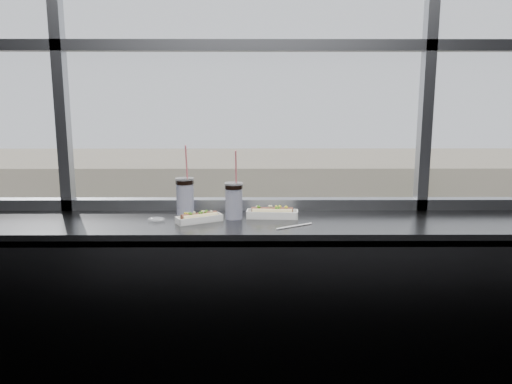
{
  "coord_description": "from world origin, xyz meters",
  "views": [
    {
      "loc": [
        0.05,
        -1.28,
        1.72
      ],
      "look_at": [
        0.06,
        1.23,
        1.25
      ],
      "focal_mm": 35.0,
      "sensor_mm": 36.0,
      "label": 1
    }
  ],
  "objects_px": {
    "tree_right": "(423,241)",
    "wrapper": "(156,219)",
    "pedestrian_c": "(357,282)",
    "tree_center": "(249,248)",
    "car_far_b": "(305,305)",
    "pedestrian_a": "(190,275)",
    "car_far_a": "(100,305)",
    "soda_cup_left": "(185,194)",
    "pedestrian_b": "(229,273)",
    "hotdog_tray_left": "(199,218)",
    "hotdog_tray_right": "(272,213)",
    "pedestrian_d": "(395,275)",
    "soda_cup_right": "(234,199)",
    "loose_straw": "(294,226)",
    "tree_left": "(96,251)"
  },
  "relations": [
    {
      "from": "soda_cup_right",
      "to": "pedestrian_c",
      "type": "distance_m",
      "value": 30.93
    },
    {
      "from": "hotdog_tray_left",
      "to": "pedestrian_c",
      "type": "distance_m",
      "value": 31.01
    },
    {
      "from": "car_far_b",
      "to": "pedestrian_d",
      "type": "height_order",
      "value": "pedestrian_d"
    },
    {
      "from": "pedestrian_d",
      "to": "tree_right",
      "type": "xyz_separation_m",
      "value": [
        1.5,
        -0.63,
        2.56
      ]
    },
    {
      "from": "tree_left",
      "to": "tree_right",
      "type": "height_order",
      "value": "tree_right"
    },
    {
      "from": "wrapper",
      "to": "tree_center",
      "type": "distance_m",
      "value": 29.63
    },
    {
      "from": "soda_cup_left",
      "to": "wrapper",
      "type": "bearing_deg",
      "value": -128.58
    },
    {
      "from": "hotdog_tray_left",
      "to": "tree_right",
      "type": "xyz_separation_m",
      "value": [
        11.16,
        28.31,
        -8.39
      ]
    },
    {
      "from": "car_far_a",
      "to": "pedestrian_a",
      "type": "xyz_separation_m",
      "value": [
        4.54,
        5.03,
        -0.04
      ]
    },
    {
      "from": "soda_cup_right",
      "to": "wrapper",
      "type": "relative_size",
      "value": 3.8
    },
    {
      "from": "hotdog_tray_left",
      "to": "hotdog_tray_right",
      "type": "relative_size",
      "value": 0.89
    },
    {
      "from": "wrapper",
      "to": "car_far_b",
      "type": "distance_m",
      "value": 26.87
    },
    {
      "from": "soda_cup_right",
      "to": "loose_straw",
      "type": "distance_m",
      "value": 0.36
    },
    {
      "from": "tree_center",
      "to": "tree_right",
      "type": "height_order",
      "value": "tree_right"
    },
    {
      "from": "loose_straw",
      "to": "tree_left",
      "type": "bearing_deg",
      "value": 78.27
    },
    {
      "from": "hotdog_tray_right",
      "to": "soda_cup_right",
      "type": "bearing_deg",
      "value": -172.49
    },
    {
      "from": "hotdog_tray_left",
      "to": "pedestrian_d",
      "type": "xyz_separation_m",
      "value": [
        9.67,
        28.94,
        -10.95
      ]
    },
    {
      "from": "hotdog_tray_left",
      "to": "tree_right",
      "type": "distance_m",
      "value": 31.56
    },
    {
      "from": "car_far_b",
      "to": "pedestrian_b",
      "type": "height_order",
      "value": "pedestrian_b"
    },
    {
      "from": "pedestrian_b",
      "to": "tree_right",
      "type": "height_order",
      "value": "tree_right"
    },
    {
      "from": "wrapper",
      "to": "pedestrian_a",
      "type": "xyz_separation_m",
      "value": [
        -3.76,
        29.32,
        -10.99
      ]
    },
    {
      "from": "pedestrian_a",
      "to": "pedestrian_d",
      "type": "bearing_deg",
      "value": -91.66
    },
    {
      "from": "car_far_b",
      "to": "pedestrian_a",
      "type": "xyz_separation_m",
      "value": [
        -7.17,
        5.03,
        -0.02
      ]
    },
    {
      "from": "hotdog_tray_left",
      "to": "hotdog_tray_right",
      "type": "height_order",
      "value": "hotdog_tray_right"
    },
    {
      "from": "pedestrian_c",
      "to": "pedestrian_d",
      "type": "distance_m",
      "value": 2.83
    },
    {
      "from": "car_far_a",
      "to": "pedestrian_a",
      "type": "relative_size",
      "value": 3.05
    },
    {
      "from": "pedestrian_a",
      "to": "tree_right",
      "type": "relative_size",
      "value": 0.39
    },
    {
      "from": "hotdog_tray_right",
      "to": "soda_cup_right",
      "type": "height_order",
      "value": "soda_cup_right"
    },
    {
      "from": "pedestrian_c",
      "to": "tree_right",
      "type": "relative_size",
      "value": 0.36
    },
    {
      "from": "soda_cup_left",
      "to": "pedestrian_b",
      "type": "distance_m",
      "value": 31.25
    },
    {
      "from": "tree_center",
      "to": "tree_right",
      "type": "bearing_deg",
      "value": 0.0
    },
    {
      "from": "hotdog_tray_left",
      "to": "soda_cup_left",
      "type": "distance_m",
      "value": 0.22
    },
    {
      "from": "loose_straw",
      "to": "wrapper",
      "type": "height_order",
      "value": "wrapper"
    },
    {
      "from": "tree_right",
      "to": "wrapper",
      "type": "bearing_deg",
      "value": -111.92
    },
    {
      "from": "tree_center",
      "to": "pedestrian_d",
      "type": "bearing_deg",
      "value": 3.74
    },
    {
      "from": "car_far_b",
      "to": "tree_center",
      "type": "height_order",
      "value": "tree_center"
    },
    {
      "from": "soda_cup_left",
      "to": "tree_right",
      "type": "height_order",
      "value": "soda_cup_left"
    },
    {
      "from": "loose_straw",
      "to": "tree_right",
      "type": "xyz_separation_m",
      "value": [
        10.69,
        28.41,
        -8.37
      ]
    },
    {
      "from": "loose_straw",
      "to": "tree_center",
      "type": "xyz_separation_m",
      "value": [
        -0.53,
        28.41,
        -8.79
      ]
    },
    {
      "from": "hotdog_tray_right",
      "to": "tree_right",
      "type": "height_order",
      "value": "hotdog_tray_right"
    },
    {
      "from": "wrapper",
      "to": "pedestrian_c",
      "type": "bearing_deg",
      "value": 75.62
    },
    {
      "from": "soda_cup_left",
      "to": "tree_left",
      "type": "height_order",
      "value": "soda_cup_left"
    },
    {
      "from": "soda_cup_left",
      "to": "car_far_a",
      "type": "height_order",
      "value": "soda_cup_left"
    },
    {
      "from": "car_far_a",
      "to": "tree_left",
      "type": "xyz_separation_m",
      "value": [
        -1.32,
        4.0,
        1.92
      ]
    },
    {
      "from": "pedestrian_c",
      "to": "tree_right",
      "type": "bearing_deg",
      "value": 2.84
    },
    {
      "from": "pedestrian_b",
      "to": "loose_straw",
      "type": "bearing_deg",
      "value": -86.34
    },
    {
      "from": "car_far_a",
      "to": "hotdog_tray_right",
      "type": "bearing_deg",
      "value": -160.51
    },
    {
      "from": "pedestrian_c",
      "to": "tree_center",
      "type": "xyz_separation_m",
      "value": [
        -7.03,
        0.21,
        2.28
      ]
    },
    {
      "from": "car_far_a",
      "to": "pedestrian_d",
      "type": "relative_size",
      "value": 2.9
    },
    {
      "from": "hotdog_tray_right",
      "to": "hotdog_tray_left",
      "type": "bearing_deg",
      "value": -162.69
    }
  ]
}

